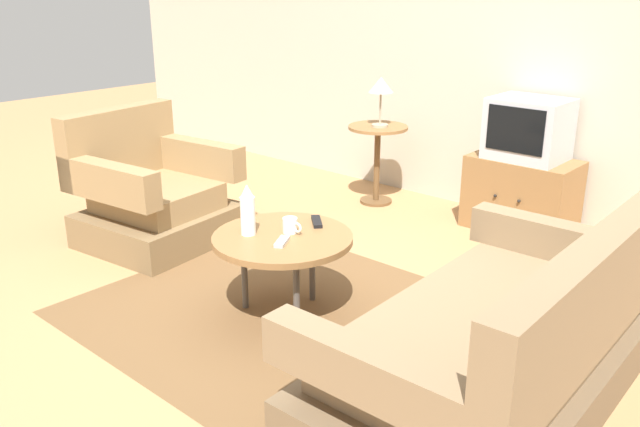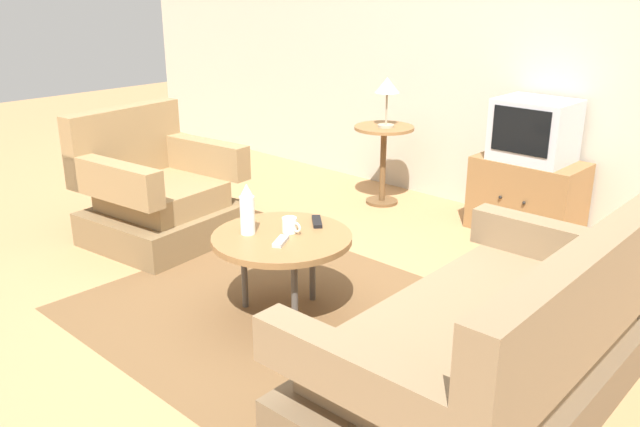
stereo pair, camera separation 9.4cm
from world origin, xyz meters
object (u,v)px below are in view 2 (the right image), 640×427
object	(u,v)px
couch	(494,351)
tv_remote_dark	(317,221)
television	(535,130)
side_table	(383,149)
coffee_table	(282,241)
table_lamp	(387,88)
mug	(290,225)
vase	(247,210)
tv_remote_silver	(281,241)
tv_stand	(527,196)
armchair	(157,196)

from	to	relation	value
couch	tv_remote_dark	bearing A→B (deg)	77.80
television	tv_remote_dark	size ratio (longest dim) A/B	3.25
side_table	coffee_table	bearing A→B (deg)	-67.17
table_lamp	mug	world-z (taller)	table_lamp
vase	tv_remote_silver	xyz separation A→B (m)	(0.23, 0.03, -0.13)
couch	tv_remote_dark	distance (m)	1.32
tv_stand	tv_remote_dark	world-z (taller)	tv_stand
mug	armchair	bearing A→B (deg)	174.99
vase	mug	world-z (taller)	vase
tv_stand	table_lamp	size ratio (longest dim) A/B	1.92
couch	side_table	bearing A→B (deg)	46.34
tv_stand	television	distance (m)	0.50
coffee_table	tv_remote_dark	bearing A→B (deg)	87.45
coffee_table	television	size ratio (longest dim) A/B	1.46
armchair	couch	xyz separation A→B (m)	(2.81, -0.17, -0.03)
armchair	side_table	xyz separation A→B (m)	(0.69, 1.75, 0.15)
tv_stand	television	world-z (taller)	television
couch	table_lamp	distance (m)	2.91
vase	mug	distance (m)	0.25
tv_remote_dark	couch	bearing A→B (deg)	31.80
coffee_table	tv_stand	world-z (taller)	tv_stand
armchair	tv_stand	size ratio (longest dim) A/B	1.35
tv_remote_silver	tv_stand	bearing A→B (deg)	143.70
table_lamp	tv_remote_dark	world-z (taller)	table_lamp
couch	vase	size ratio (longest dim) A/B	6.31
side_table	table_lamp	world-z (taller)	table_lamp
armchair	mug	xyz separation A→B (m)	(1.51, -0.13, 0.20)
vase	tv_remote_dark	xyz separation A→B (m)	(0.16, 0.38, -0.13)
television	tv_remote_dark	xyz separation A→B (m)	(-0.37, -1.88, -0.29)
tv_stand	tv_remote_silver	xyz separation A→B (m)	(-0.30, -2.22, 0.21)
side_table	tv_remote_dark	world-z (taller)	side_table
coffee_table	side_table	bearing A→B (deg)	112.83
couch	mug	size ratio (longest dim) A/B	14.28
vase	tv_remote_dark	bearing A→B (deg)	66.60
television	tv_remote_silver	xyz separation A→B (m)	(-0.30, -2.23, -0.29)
mug	vase	bearing A→B (deg)	-132.40
television	mug	world-z (taller)	television
side_table	tv_remote_dark	distance (m)	1.87
television	coffee_table	bearing A→B (deg)	-100.08
armchair	mug	size ratio (longest dim) A/B	8.28
couch	coffee_table	xyz separation A→B (m)	(-1.30, -0.02, 0.16)
tv_stand	vase	world-z (taller)	vase
side_table	armchair	bearing A→B (deg)	-111.63
tv_stand	television	size ratio (longest dim) A/B	1.46
coffee_table	table_lamp	size ratio (longest dim) A/B	1.92
mug	tv_remote_dark	bearing A→B (deg)	87.90
tv_remote_silver	mug	bearing A→B (deg)	179.18
armchair	tv_remote_silver	bearing A→B (deg)	73.21
coffee_table	vase	bearing A→B (deg)	-143.63
armchair	tv_remote_silver	distance (m)	1.62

